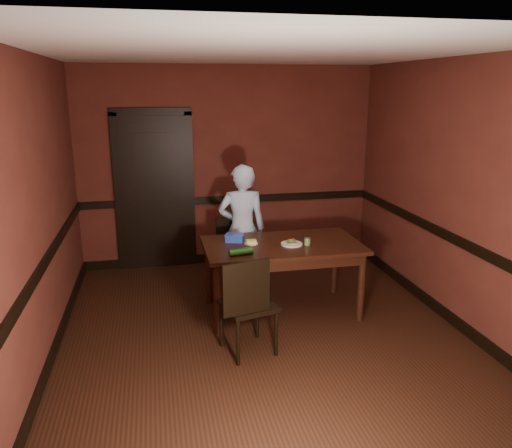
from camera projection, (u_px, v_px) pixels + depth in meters
name	position (u px, v px, depth m)	size (l,w,h in m)	color
floor	(263.00, 333.00, 5.05)	(4.00, 4.50, 0.01)	black
ceiling	(264.00, 52.00, 4.33)	(4.00, 4.50, 0.01)	beige
wall_back	(228.00, 167.00, 6.82)	(4.00, 0.02, 2.70)	#542319
wall_front	(358.00, 298.00, 2.56)	(4.00, 0.02, 2.70)	#542319
wall_left	(37.00, 213.00, 4.30)	(0.02, 4.50, 2.70)	#542319
wall_right	(455.00, 194.00, 5.08)	(0.02, 4.50, 2.70)	#542319
dado_back	(229.00, 199.00, 6.92)	(4.00, 0.03, 0.10)	black
dado_left	(45.00, 262.00, 4.42)	(0.03, 4.50, 0.10)	black
dado_right	(449.00, 236.00, 5.19)	(0.03, 4.50, 0.10)	black
baseboard_back	(230.00, 257.00, 7.14)	(4.00, 0.03, 0.12)	black
baseboard_left	(55.00, 347.00, 4.64)	(0.03, 4.50, 0.12)	black
baseboard_right	(441.00, 310.00, 5.42)	(0.03, 4.50, 0.12)	black
door	(155.00, 189.00, 6.66)	(1.05, 0.07, 2.20)	black
dining_table	(282.00, 278.00, 5.44)	(1.68, 0.94, 0.79)	black
chair_far	(233.00, 256.00, 6.00)	(0.41, 0.41, 0.88)	black
chair_near	(248.00, 303.00, 4.59)	(0.45, 0.45, 0.96)	black
person	(242.00, 229.00, 5.91)	(0.57, 0.37, 1.55)	#B6D8F1
sandwich_plate	(292.00, 243.00, 5.29)	(0.23, 0.23, 0.06)	white
sauce_jar	(307.00, 241.00, 5.28)	(0.07, 0.07, 0.08)	#558743
cheese_saucer	(251.00, 242.00, 5.32)	(0.14, 0.14, 0.04)	white
food_tub	(235.00, 238.00, 5.39)	(0.23, 0.19, 0.08)	blue
wrapped_veg	(241.00, 252.00, 4.95)	(0.07, 0.07, 0.24)	#154412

